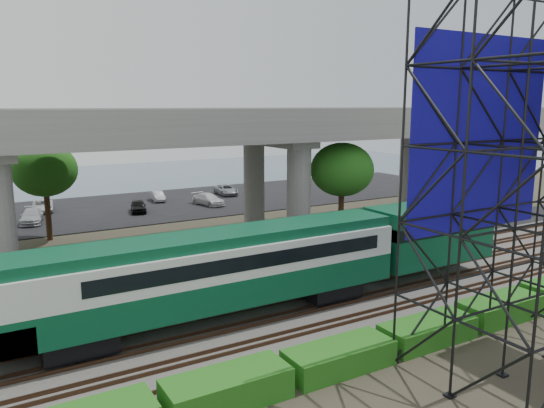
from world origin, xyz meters
TOP-DOWN VIEW (x-y plane):
  - ground at (0.00, 0.00)m, footprint 140.00×140.00m
  - ballast_bed at (0.00, 2.00)m, footprint 90.00×12.00m
  - service_road at (0.00, 10.50)m, footprint 90.00×5.00m
  - parking_lot at (0.00, 34.00)m, footprint 90.00×18.00m
  - harbor_water at (0.00, 56.00)m, footprint 140.00×40.00m
  - rail_tracks at (0.00, 2.00)m, footprint 90.00×9.52m
  - commuter_train at (0.71, 2.00)m, footprint 29.30×3.06m
  - overpass at (-1.33, 16.00)m, footprint 80.00×12.00m
  - scaffold_tower at (7.78, -7.98)m, footprint 9.36×6.36m
  - hedge_strip at (1.01, -4.30)m, footprint 34.60×1.80m
  - trees at (-4.67, 16.17)m, footprint 40.94×16.94m
  - parked_cars at (0.24, 33.48)m, footprint 33.93×9.50m

SIDE VIEW (x-z plane):
  - ground at x=0.00m, z-range 0.00..0.00m
  - harbor_water at x=0.00m, z-range 0.00..0.03m
  - service_road at x=0.00m, z-range 0.00..0.08m
  - parking_lot at x=0.00m, z-range 0.00..0.08m
  - ballast_bed at x=0.00m, z-range 0.00..0.20m
  - rail_tracks at x=0.00m, z-range 0.20..0.36m
  - hedge_strip at x=1.01m, z-range -0.04..1.16m
  - parked_cars at x=0.24m, z-range 0.05..1.30m
  - commuter_train at x=0.71m, z-range 0.73..5.03m
  - trees at x=-4.67m, z-range 1.73..9.42m
  - scaffold_tower at x=7.78m, z-range -0.03..14.97m
  - overpass at x=-1.33m, z-range 2.01..14.41m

